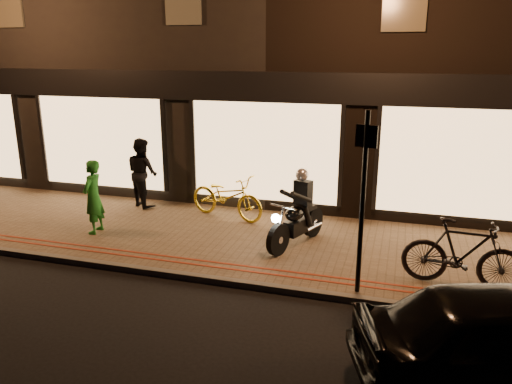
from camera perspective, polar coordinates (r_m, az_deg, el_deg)
ground at (r=9.04m, az=-5.98°, el=-10.33°), size 90.00×90.00×0.00m
sidewalk at (r=10.72m, az=-1.89°, el=-5.54°), size 50.00×4.00×0.12m
kerb_stone at (r=9.05m, az=-5.87°, el=-9.86°), size 50.00×0.14×0.12m
red_kerb_lines at (r=9.44m, az=-4.72°, el=-8.26°), size 50.00×0.26×0.01m
building_row at (r=16.75m, az=5.92°, el=16.77°), size 48.00×10.11×8.50m
motorcycle at (r=10.17m, az=4.80°, el=-2.76°), size 0.88×1.86×1.59m
sign_post at (r=8.02m, az=12.13°, el=-0.26°), size 0.34×0.13×3.00m
bicycle_gold at (r=11.80m, az=-3.36°, el=-0.50°), size 2.13×1.25×1.06m
bicycle_dark at (r=9.06m, az=22.59°, el=-6.53°), size 2.01×0.69×1.18m
person_green at (r=11.32m, az=-18.11°, el=-0.54°), size 0.43×0.62×1.62m
person_dark at (r=12.95m, az=-12.86°, el=2.20°), size 1.07×1.01×1.75m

